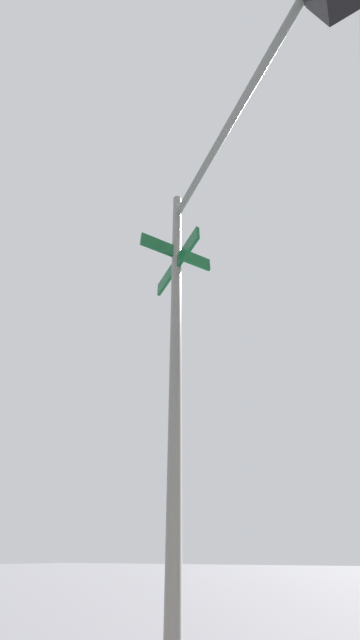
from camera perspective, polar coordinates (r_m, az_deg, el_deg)
name	(u,v)px	position (r m, az deg, el deg)	size (l,w,h in m)	color
traffic_signal_near	(235,187)	(3.31, 9.94, 22.74)	(2.12, 2.88, 5.39)	slate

